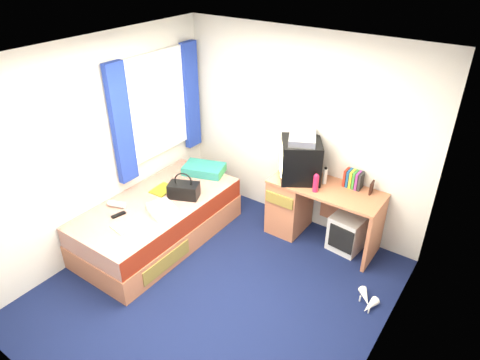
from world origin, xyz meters
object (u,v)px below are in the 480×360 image
Objects in this scene: crt_tv at (300,160)px; magazine at (163,190)px; handbag at (184,190)px; colour_swatch_fan at (117,230)px; pillow at (204,169)px; water_bottle at (117,204)px; white_heels at (367,301)px; picture_frame at (372,188)px; towel at (162,210)px; bed at (159,221)px; pink_water_bottle at (316,184)px; aerosol_can at (325,176)px; desk at (303,204)px; storage_cube at (347,232)px; remote_control at (118,215)px; vcr at (302,138)px.

crt_tv reaches higher than magazine.
handbag is 1.83× the size of colour_swatch_fan.
water_bottle is (-0.30, -1.19, -0.02)m from pillow.
picture_frame is at bearing 114.93° from white_heels.
pillow is 1.01m from towel.
towel is 0.55m from water_bottle.
towel is at bearing -78.01° from pillow.
towel is (0.23, -0.13, 0.32)m from bed.
pink_water_bottle is 0.22m from aerosol_can.
desk is 2.94× the size of storage_cube.
desk reaches higher than pillow.
handbag is (-1.36, -0.91, -0.21)m from aerosol_can.
bed is 2.51m from white_heels.
water_bottle is at bearing -130.56° from bed.
handbag is at bearing 77.71° from remote_control.
aerosol_can is at bearing -178.20° from storage_cube.
bed is 6.21× the size of white_heels.
vcr is 1.48× the size of magazine.
aerosol_can reaches higher than magazine.
desk is at bearing 140.87° from pink_water_bottle.
white_heels is at bearing 14.03° from towel.
bed is at bearing 85.20° from remote_control.
storage_cube is 1.37× the size of white_heels.
vcr is at bearing 149.88° from white_heels.
crt_tv is 1.69m from white_heels.
water_bottle is 0.18m from remote_control.
vcr is 2.22× the size of aerosol_can.
pillow is 1.31m from remote_control.
remote_control is at bearing -133.20° from desk.
pillow is 1.43m from vcr.
aerosol_can reaches higher than desk.
crt_tv reaches higher than pillow.
water_bottle is (-0.51, -0.21, -0.01)m from towel.
vcr is at bearing 61.35° from remote_control.
white_heels is at bearing -46.37° from storage_cube.
magazine is at bearing -175.64° from white_heels.
crt_tv is 2.17m from colour_swatch_fan.
magazine is (-0.14, -0.62, -0.05)m from pillow.
white_heels is at bearing -31.78° from desk.
pink_water_bottle is at bearing -39.13° from desk.
water_bottle is at bearing -104.35° from pillow.
magazine is 0.68m from remote_control.
crt_tv is (-0.09, 0.00, 0.58)m from desk.
magazine is at bearing 162.88° from handbag.
pillow is 2.32× the size of colour_swatch_fan.
bed is 1.75m from desk.
picture_frame is at bearing 68.09° from crt_tv.
aerosol_can is 1.65m from handbag.
vcr reaches higher than white_heels.
desk reaches higher than colour_swatch_fan.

